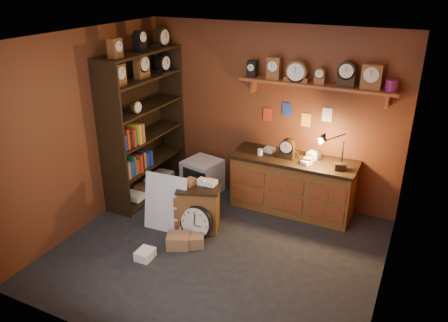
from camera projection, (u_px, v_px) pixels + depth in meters
floor at (218, 251)px, 5.70m from camera, size 4.00×4.00×0.00m
room_shell at (225, 124)px, 5.08m from camera, size 4.02×3.62×2.71m
shelving_unit at (142, 120)px, 6.72m from camera, size 0.47×1.60×2.58m
workbench at (292, 181)px, 6.52m from camera, size 1.84×0.66×1.36m
low_cabinet at (199, 205)px, 6.10m from camera, size 0.71×0.65×0.74m
big_round_clock at (196, 223)px, 5.90m from camera, size 0.48×0.16×0.48m
white_panel at (167, 228)px, 6.20m from camera, size 0.64×0.21×0.83m
mini_fridge at (202, 176)px, 7.13m from camera, size 0.62×0.64×0.55m
floor_box_a at (178, 241)px, 5.76m from camera, size 0.37×0.35×0.18m
floor_box_b at (145, 254)px, 5.54m from camera, size 0.21×0.24×0.12m
floor_box_c at (195, 241)px, 5.76m from camera, size 0.28×0.27×0.16m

